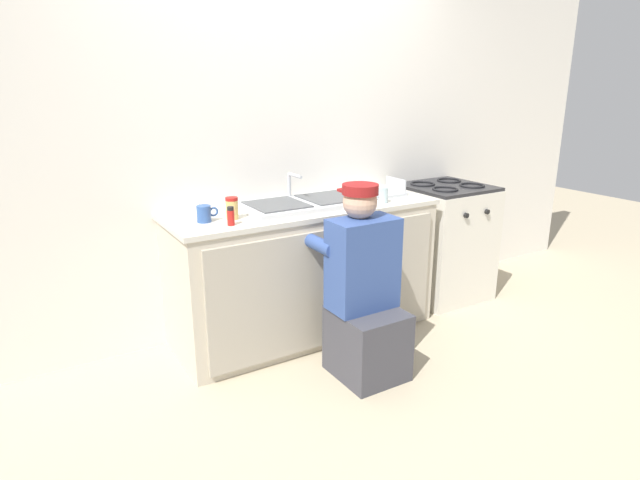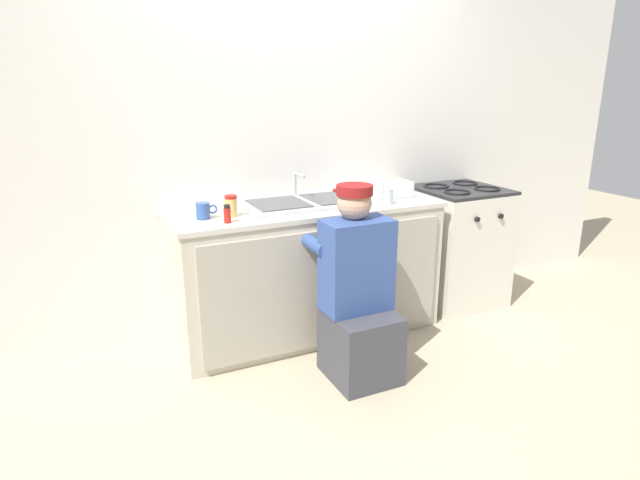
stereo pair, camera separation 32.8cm
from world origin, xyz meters
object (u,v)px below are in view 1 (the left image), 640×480
stove_range (443,241)px  condiment_jar (232,208)px  water_glass (383,195)px  sink_double_basin (303,203)px  spice_bottle_red (231,216)px  coffee_mug (204,214)px  plumber_person (364,298)px  dish_rack_tray (382,192)px

stove_range → condiment_jar: bearing=-177.6°
water_glass → sink_double_basin: bearing=158.8°
spice_bottle_red → coffee_mug: bearing=124.1°
stove_range → plumber_person: size_ratio=0.81×
coffee_mug → water_glass: (1.16, -0.14, 0.00)m
stove_range → dish_rack_tray: (-0.61, 0.00, 0.45)m
dish_rack_tray → coffee_mug: bearing=-177.5°
plumber_person → water_glass: 0.79m
coffee_mug → spice_bottle_red: size_ratio=1.20×
stove_range → coffee_mug: size_ratio=7.11×
plumber_person → condiment_jar: plumber_person is taller
sink_double_basin → spice_bottle_red: bearing=-160.8°
dish_rack_tray → condiment_jar: size_ratio=2.19×
spice_bottle_red → plumber_person: bearing=-35.5°
coffee_mug → water_glass: bearing=-6.6°
plumber_person → coffee_mug: bearing=140.6°
coffee_mug → dish_rack_tray: bearing=2.5°
stove_range → plumber_person: 1.37m
dish_rack_tray → water_glass: size_ratio=2.80×
plumber_person → spice_bottle_red: plumber_person is taller
dish_rack_tray → spice_bottle_red: dish_rack_tray is taller
sink_double_basin → stove_range: (1.24, -0.00, -0.45)m
spice_bottle_red → water_glass: 1.07m
spice_bottle_red → condiment_jar: (0.06, 0.12, 0.01)m
stove_range → dish_rack_tray: dish_rack_tray is taller
sink_double_basin → dish_rack_tray: bearing=0.1°
condiment_jar → spice_bottle_red: bearing=-115.6°
dish_rack_tray → stove_range: bearing=-0.3°
plumber_person → dish_rack_tray: plumber_person is taller
sink_double_basin → dish_rack_tray: 0.63m
stove_range → water_glass: size_ratio=8.96×
coffee_mug → stove_range: bearing=1.6°
coffee_mug → condiment_jar: size_ratio=0.98×
stove_range → dish_rack_tray: bearing=179.7°
dish_rack_tray → plumber_person: bearing=-133.5°
plumber_person → coffee_mug: 1.02m
plumber_person → dish_rack_tray: 0.98m
condiment_jar → coffee_mug: bearing=172.4°
plumber_person → dish_rack_tray: (0.60, 0.63, 0.44)m
dish_rack_tray → water_glass: (-0.14, -0.19, 0.03)m
coffee_mug → spice_bottle_red: 0.18m
plumber_person → condiment_jar: size_ratio=8.63×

